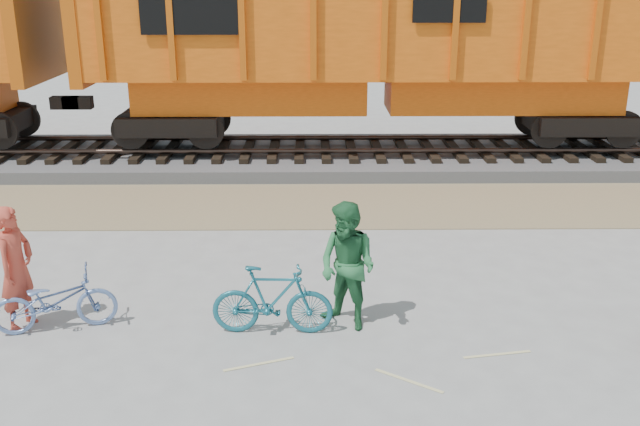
# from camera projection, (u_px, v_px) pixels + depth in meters

# --- Properties ---
(ground) EXTENTS (120.00, 120.00, 0.00)m
(ground) POSITION_uv_depth(u_px,v_px,m) (338.00, 333.00, 9.55)
(ground) COLOR #9E9E99
(ground) RESTS_ON ground
(gravel_strip) EXTENTS (120.00, 3.00, 0.02)m
(gravel_strip) POSITION_uv_depth(u_px,v_px,m) (329.00, 205.00, 14.76)
(gravel_strip) COLOR #95835D
(gravel_strip) RESTS_ON ground
(ballast_bed) EXTENTS (120.00, 4.00, 0.30)m
(ballast_bed) POSITION_uv_depth(u_px,v_px,m) (325.00, 157.00, 18.03)
(ballast_bed) COLOR slate
(ballast_bed) RESTS_ON ground
(track) EXTENTS (120.00, 2.60, 0.24)m
(track) POSITION_uv_depth(u_px,v_px,m) (325.00, 144.00, 17.92)
(track) COLOR black
(track) RESTS_ON ballast_bed
(hopper_car_center) EXTENTS (14.00, 3.13, 4.65)m
(hopper_car_center) POSITION_uv_depth(u_px,v_px,m) (377.00, 41.00, 17.12)
(hopper_car_center) COLOR black
(hopper_car_center) RESTS_ON track
(bicycle_blue) EXTENTS (1.69, 0.96, 0.84)m
(bicycle_blue) POSITION_uv_depth(u_px,v_px,m) (55.00, 301.00, 9.52)
(bicycle_blue) COLOR #6582B9
(bicycle_blue) RESTS_ON ground
(bicycle_teal) EXTENTS (1.62, 0.51, 0.96)m
(bicycle_teal) POSITION_uv_depth(u_px,v_px,m) (272.00, 300.00, 9.40)
(bicycle_teal) COLOR #1B6474
(bicycle_teal) RESTS_ON ground
(person_solo) EXTENTS (0.54, 0.70, 1.72)m
(person_solo) POSITION_uv_depth(u_px,v_px,m) (16.00, 268.00, 9.46)
(person_solo) COLOR #C14230
(person_solo) RESTS_ON ground
(person_man) EXTENTS (1.08, 1.05, 1.75)m
(person_man) POSITION_uv_depth(u_px,v_px,m) (348.00, 266.00, 9.48)
(person_man) COLOR #296C3C
(person_man) RESTS_ON ground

